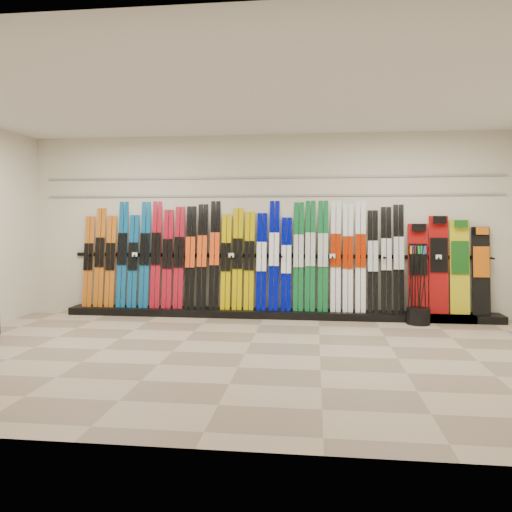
# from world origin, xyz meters

# --- Properties ---
(floor) EXTENTS (8.00, 8.00, 0.00)m
(floor) POSITION_xyz_m (0.00, 0.00, 0.00)
(floor) COLOR #85705C
(floor) RESTS_ON ground
(back_wall) EXTENTS (8.00, 0.00, 8.00)m
(back_wall) POSITION_xyz_m (0.00, 2.50, 1.50)
(back_wall) COLOR beige
(back_wall) RESTS_ON floor
(ceiling) EXTENTS (8.00, 8.00, 0.00)m
(ceiling) POSITION_xyz_m (0.00, 0.00, 3.00)
(ceiling) COLOR silver
(ceiling) RESTS_ON back_wall
(ski_rack_base) EXTENTS (8.00, 0.40, 0.12)m
(ski_rack_base) POSITION_xyz_m (0.22, 2.28, 0.06)
(ski_rack_base) COLOR black
(ski_rack_base) RESTS_ON floor
(skis) EXTENTS (5.37, 0.30, 1.82)m
(skis) POSITION_xyz_m (-0.43, 2.36, 0.97)
(skis) COLOR #C05F17
(skis) RESTS_ON ski_rack_base
(snowboards) EXTENTS (1.25, 0.24, 1.54)m
(snowboards) POSITION_xyz_m (2.91, 2.35, 0.85)
(snowboards) COLOR #990C0C
(snowboards) RESTS_ON ski_rack_base
(pole_bin) EXTENTS (0.36, 0.36, 0.25)m
(pole_bin) POSITION_xyz_m (2.40, 2.00, 0.12)
(pole_bin) COLOR black
(pole_bin) RESTS_ON floor
(ski_poles) EXTENTS (0.30, 0.26, 1.18)m
(ski_poles) POSITION_xyz_m (2.38, 2.05, 0.61)
(ski_poles) COLOR black
(ski_poles) RESTS_ON pole_bin
(slatwall_rail_0) EXTENTS (7.60, 0.02, 0.03)m
(slatwall_rail_0) POSITION_xyz_m (0.00, 2.48, 2.00)
(slatwall_rail_0) COLOR gray
(slatwall_rail_0) RESTS_ON back_wall
(slatwall_rail_1) EXTENTS (7.60, 0.02, 0.03)m
(slatwall_rail_1) POSITION_xyz_m (0.00, 2.48, 2.30)
(slatwall_rail_1) COLOR gray
(slatwall_rail_1) RESTS_ON back_wall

